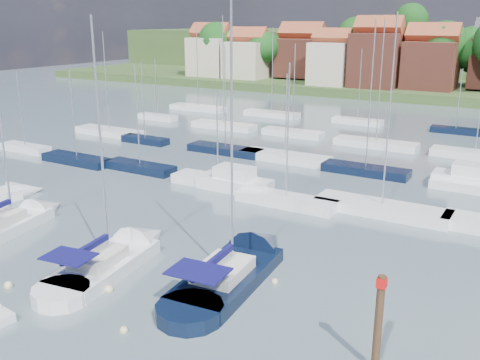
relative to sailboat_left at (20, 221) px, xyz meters
The scene contains 11 objects.
ground 38.86m from the sailboat_left, 67.36° to the left, with size 260.00×260.00×0.00m, color #44555C.
sailboat_left is the anchor object (origin of this frame).
sailboat_centre 11.09m from the sailboat_left, ahead, with size 4.87×12.72×16.81m.
sailboat_navy 18.67m from the sailboat_left, ahead, with size 4.81×14.14×19.12m.
timber_piling 29.01m from the sailboat_left, ahead, with size 0.40×0.40×6.93m.
buoy_b 10.46m from the sailboat_left, 41.86° to the right, with size 0.51×0.51×0.51m, color beige.
buoy_c 11.57m from the sailboat_left, 28.15° to the right, with size 0.54×0.54×0.54m, color beige.
buoy_d 18.36m from the sailboat_left, 22.76° to the right, with size 0.44×0.44×0.44m, color beige.
buoy_e 21.19m from the sailboat_left, ahead, with size 0.41×0.41×0.41m, color beige.
buoy_h 13.98m from the sailboat_left, 18.07° to the right, with size 0.50×0.50×0.50m, color beige.
marina_field 35.31m from the sailboat_left, 61.46° to the left, with size 79.62×41.41×15.93m.
Camera 1 is at (19.00, -20.37, 15.15)m, focal length 40.00 mm.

